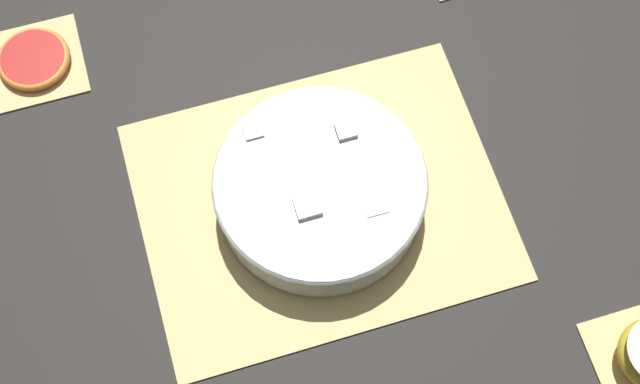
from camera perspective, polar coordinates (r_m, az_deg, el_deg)
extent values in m
plane|color=black|center=(1.10, 0.00, -0.63)|extent=(6.00, 6.00, 0.00)
cube|color=#D6B775|center=(1.09, 0.00, -0.57)|extent=(0.44, 0.34, 0.01)
cube|color=#3D2D19|center=(1.12, 8.34, 1.78)|extent=(0.01, 0.34, 0.00)
cube|color=#3D2D19|center=(1.11, 6.01, 1.14)|extent=(0.01, 0.34, 0.00)
cube|color=#3D2D19|center=(1.10, 3.63, 0.48)|extent=(0.01, 0.34, 0.00)
cube|color=#3D2D19|center=(1.09, 1.22, -0.19)|extent=(0.01, 0.34, 0.00)
cube|color=#3D2D19|center=(1.09, -1.22, -0.87)|extent=(0.01, 0.34, 0.00)
cube|color=#3D2D19|center=(1.09, -3.69, -1.55)|extent=(0.01, 0.34, 0.00)
cube|color=#3D2D19|center=(1.08, -6.16, -2.23)|extent=(0.01, 0.34, 0.00)
cube|color=#3D2D19|center=(1.09, -8.64, -2.91)|extent=(0.01, 0.34, 0.00)
cube|color=#D6B775|center=(1.24, -17.74, 7.89)|extent=(0.12, 0.12, 0.01)
cube|color=#3D2D19|center=(1.23, -16.39, 8.34)|extent=(0.00, 0.12, 0.00)
cube|color=#3D2D19|center=(1.24, -17.76, 7.93)|extent=(0.00, 0.12, 0.00)
cube|color=#3D2D19|center=(1.24, -19.12, 7.52)|extent=(0.00, 0.12, 0.00)
cube|color=#3D2D19|center=(1.09, 19.69, -10.24)|extent=(0.00, 0.12, 0.00)
cube|color=#3D2D19|center=(1.08, 18.54, -10.67)|extent=(0.00, 0.12, 0.00)
cylinder|color=silver|center=(1.06, 0.00, 0.13)|extent=(0.25, 0.25, 0.06)
torus|color=silver|center=(1.04, 0.00, 0.65)|extent=(0.25, 0.25, 0.01)
cylinder|color=beige|center=(1.05, 2.59, -2.73)|extent=(0.03, 0.03, 0.01)
cylinder|color=beige|center=(1.04, -0.22, -2.70)|extent=(0.03, 0.03, 0.01)
cylinder|color=beige|center=(1.07, -0.57, -1.20)|extent=(0.03, 0.03, 0.01)
cylinder|color=beige|center=(1.06, 3.00, 2.67)|extent=(0.02, 0.02, 0.01)
cylinder|color=beige|center=(1.05, -0.18, 0.32)|extent=(0.03, 0.03, 0.01)
cylinder|color=beige|center=(1.05, 4.68, -0.66)|extent=(0.03, 0.03, 0.01)
cylinder|color=beige|center=(1.11, -0.56, 3.60)|extent=(0.03, 0.03, 0.01)
cylinder|color=beige|center=(1.08, -2.06, 2.35)|extent=(0.03, 0.03, 0.01)
cylinder|color=beige|center=(1.09, 2.01, 2.31)|extent=(0.02, 0.02, 0.01)
cube|color=#EFEACC|center=(1.10, 2.59, 3.57)|extent=(0.03, 0.03, 0.03)
cube|color=#EFEACC|center=(1.03, -0.80, -1.10)|extent=(0.03, 0.03, 0.03)
cube|color=#EFEACC|center=(1.03, 3.49, -1.07)|extent=(0.03, 0.03, 0.03)
cube|color=#EFEACC|center=(1.07, -4.28, 3.74)|extent=(0.02, 0.02, 0.02)
cube|color=#EFEACC|center=(1.10, 0.20, 4.91)|extent=(0.03, 0.03, 0.03)
cube|color=#EFEACC|center=(1.06, 1.66, 3.79)|extent=(0.02, 0.02, 0.02)
cube|color=#EFEACC|center=(1.04, -5.12, -1.67)|extent=(0.02, 0.02, 0.02)
cube|color=#EFEACC|center=(1.07, -1.11, 3.84)|extent=(0.03, 0.03, 0.03)
cube|color=#EFEACC|center=(1.07, -2.03, 0.35)|extent=(0.03, 0.03, 0.03)
ellipsoid|color=#F9A338|center=(1.07, 0.36, 1.44)|extent=(0.03, 0.01, 0.01)
ellipsoid|color=#B2231E|center=(1.07, -3.68, -1.27)|extent=(0.04, 0.02, 0.02)
ellipsoid|color=#B2231E|center=(1.09, -1.06, 1.21)|extent=(0.03, 0.01, 0.01)
ellipsoid|color=#F9A338|center=(1.09, -4.49, 1.25)|extent=(0.02, 0.01, 0.01)
cylinder|color=#B2231E|center=(1.23, -17.86, 8.10)|extent=(0.08, 0.08, 0.01)
torus|color=orange|center=(1.23, -17.86, 8.10)|extent=(0.10, 0.10, 0.01)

